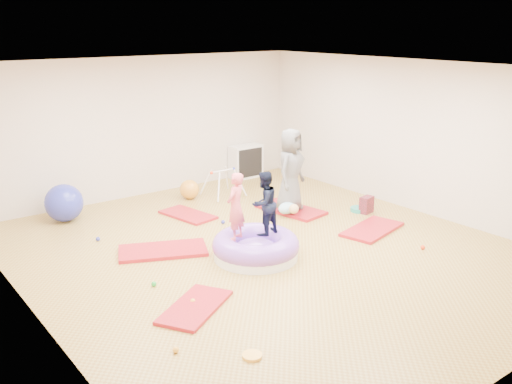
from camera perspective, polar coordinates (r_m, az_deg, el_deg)
room at (r=8.48m, az=1.23°, el=2.78°), size 7.01×8.01×2.81m
gym_mat_front_left at (r=7.28m, az=-6.13°, el=-11.37°), size 1.22×1.04×0.05m
gym_mat_mid_left at (r=9.01m, az=-9.29°, el=-5.79°), size 1.50×1.17×0.06m
gym_mat_center_back at (r=10.59m, az=-6.83°, el=-2.27°), size 0.73×1.16×0.04m
gym_mat_right at (r=9.98m, az=11.53°, el=-3.68°), size 1.33×0.88×0.05m
gym_mat_rear_right at (r=10.81m, az=3.49°, el=-1.76°), size 0.84×1.38×0.05m
inflatable_cushion at (r=8.65m, az=-0.02°, el=-5.58°), size 1.32×1.32×0.42m
child_pink at (r=8.33m, az=-2.06°, el=-1.13°), size 0.44×0.39×1.02m
child_navy at (r=8.52m, az=0.82°, el=-0.82°), size 0.54×0.46×0.99m
adult_caregiver at (r=10.50m, az=3.47°, el=2.21°), size 0.89×0.75×1.54m
infant at (r=10.43m, az=3.31°, el=-1.61°), size 0.38×0.39×0.23m
ball_pit_balls at (r=8.45m, az=-2.92°, el=-7.08°), size 4.62×3.72×0.07m
exercise_ball_blue at (r=10.72m, az=-18.65°, el=-1.04°), size 0.68×0.68×0.68m
exercise_ball_orange at (r=11.57m, az=-6.68°, el=0.27°), size 0.39×0.39×0.39m
infant_play_gym at (r=11.61m, az=-3.33°, el=1.33°), size 0.73×0.69×0.56m
cube_shelf at (r=13.05m, az=-1.01°, el=3.08°), size 0.75×0.37×0.75m
balance_disc at (r=10.94m, az=10.26°, el=-1.72°), size 0.33×0.33×0.07m
backpack at (r=10.84m, az=10.99°, el=-1.26°), size 0.30×0.22×0.31m
yellow_toy at (r=6.32m, az=-0.39°, el=-16.05°), size 0.22×0.22×0.03m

